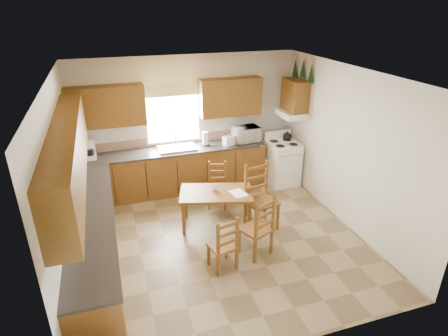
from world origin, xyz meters
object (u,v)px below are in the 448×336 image
object	(u,v)px
chair_near_right	(256,225)
microwave	(246,134)
chair_far_left	(217,186)
chair_far_right	(262,198)
chair_near_left	(222,242)
stove	(282,164)
dining_table	(216,209)

from	to	relation	value
chair_near_right	microwave	bearing A→B (deg)	-130.85
chair_far_left	chair_far_right	bearing A→B (deg)	-43.58
chair_near_left	chair_far_left	world-z (taller)	chair_near_left
stove	chair_near_left	size ratio (longest dim) A/B	1.02
chair_far_right	chair_far_left	bearing A→B (deg)	108.88
microwave	chair_far_right	distance (m)	1.92
microwave	chair_far_right	bearing A→B (deg)	-109.23
stove	chair_near_right	bearing A→B (deg)	-126.85
chair_far_left	microwave	bearing A→B (deg)	61.82
chair_near_right	chair_far_right	world-z (taller)	chair_far_right
chair_near_right	chair_far_right	distance (m)	0.76
chair_near_left	chair_far_right	xyz separation A→B (m)	(0.97, 0.83, 0.13)
microwave	chair_far_left	distance (m)	1.41
chair_far_right	chair_near_left	bearing A→B (deg)	-149.54
chair_far_left	chair_near_left	bearing A→B (deg)	-87.02
chair_far_left	chair_far_right	size ratio (longest dim) A/B	0.76
stove	chair_near_left	bearing A→B (deg)	-134.08
stove	chair_far_right	size ratio (longest dim) A/B	0.79
dining_table	chair_far_left	bearing A→B (deg)	87.34
dining_table	chair_far_right	world-z (taller)	chair_far_right
chair_far_right	chair_near_right	bearing A→B (deg)	-129.88
microwave	chair_near_left	distance (m)	3.03
stove	dining_table	distance (m)	2.17
microwave	dining_table	bearing A→B (deg)	-133.42
chair_near_left	chair_near_right	distance (m)	0.62
dining_table	chair_near_right	size ratio (longest dim) A/B	1.20
microwave	chair_far_left	size ratio (longest dim) A/B	0.59
microwave	chair_near_right	world-z (taller)	microwave
chair_near_right	chair_near_left	bearing A→B (deg)	-7.82
chair_near_right	stove	bearing A→B (deg)	-148.45
dining_table	chair_near_right	world-z (taller)	chair_near_right
chair_far_left	stove	bearing A→B (deg)	35.86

